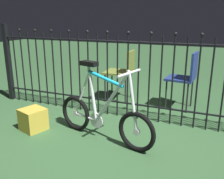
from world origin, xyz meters
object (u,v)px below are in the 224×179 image
at_px(bicycle, 103,115).
at_px(chair_olive, 123,69).
at_px(chair_navy, 186,75).
at_px(display_crate, 33,119).

height_order(bicycle, chair_olive, bicycle).
bearing_deg(chair_navy, chair_olive, 178.41).
relative_size(bicycle, chair_olive, 1.54).
height_order(chair_olive, display_crate, chair_olive).
relative_size(chair_navy, display_crate, 3.19).
bearing_deg(chair_olive, bicycle, -78.29).
xyz_separation_m(chair_navy, chair_olive, (-1.00, 0.03, -0.01)).
distance_m(bicycle, display_crate, 0.92).
bearing_deg(display_crate, bicycle, 6.57).
relative_size(chair_navy, chair_olive, 1.04).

